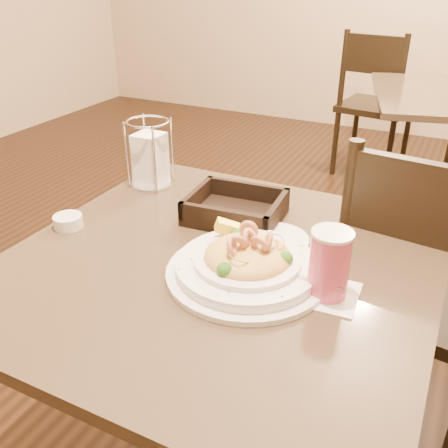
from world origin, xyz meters
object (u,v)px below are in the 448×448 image
at_px(dining_chair_far, 374,101).
at_px(napkin_caddy, 150,158).
at_px(dining_chair_near, 418,292).
at_px(pasta_bowl, 247,263).
at_px(bread_basket, 235,210).
at_px(butter_ramekin, 68,221).
at_px(side_plate, 275,240).
at_px(main_table, 220,341).
at_px(drink_glass, 329,264).

distance_m(dining_chair_far, napkin_caddy, 2.21).
bearing_deg(dining_chair_near, pasta_bowl, 60.41).
bearing_deg(dining_chair_far, napkin_caddy, 91.69).
height_order(pasta_bowl, napkin_caddy, napkin_caddy).
height_order(bread_basket, butter_ramekin, bread_basket).
bearing_deg(side_plate, dining_chair_near, 41.09).
distance_m(dining_chair_far, bread_basket, 2.28).
bearing_deg(napkin_caddy, butter_ramekin, -96.48).
xyz_separation_m(dining_chair_far, butter_ramekin, (-0.26, -2.49, 0.24)).
distance_m(main_table, napkin_caddy, 0.55).
xyz_separation_m(dining_chair_far, napkin_caddy, (-0.22, -2.18, 0.30)).
bearing_deg(napkin_caddy, side_plate, -19.00).
xyz_separation_m(dining_chair_far, pasta_bowl, (0.22, -2.49, 0.25)).
height_order(bread_basket, side_plate, bread_basket).
bearing_deg(drink_glass, main_table, 175.75).
bearing_deg(main_table, drink_glass, -4.25).
xyz_separation_m(pasta_bowl, bread_basket, (-0.13, 0.22, -0.01)).
bearing_deg(side_plate, pasta_bowl, -90.25).
distance_m(pasta_bowl, side_plate, 0.16).
distance_m(main_table, bread_basket, 0.32).
xyz_separation_m(main_table, dining_chair_far, (-0.14, 2.46, 0.01)).
relative_size(side_plate, butter_ramekin, 2.26).
distance_m(main_table, dining_chair_near, 0.57).
bearing_deg(dining_chair_far, side_plate, 102.89).
relative_size(main_table, dining_chair_far, 0.97).
distance_m(bread_basket, butter_ramekin, 0.41).
bearing_deg(napkin_caddy, dining_chair_far, 84.18).
bearing_deg(pasta_bowl, butter_ramekin, -179.81).
distance_m(bread_basket, side_plate, 0.15).
bearing_deg(bread_basket, side_plate, -26.36).
height_order(dining_chair_near, side_plate, dining_chair_near).
bearing_deg(bread_basket, pasta_bowl, -59.36).
distance_m(drink_glass, napkin_caddy, 0.68).
height_order(dining_chair_near, bread_basket, dining_chair_near).
distance_m(pasta_bowl, napkin_caddy, 0.54).
bearing_deg(drink_glass, dining_chair_near, 70.14).
bearing_deg(pasta_bowl, main_table, 160.88).
xyz_separation_m(dining_chair_near, napkin_caddy, (-0.76, -0.13, 0.30)).
relative_size(dining_chair_far, butter_ramekin, 13.34).
bearing_deg(butter_ramekin, pasta_bowl, 0.19).
bearing_deg(side_plate, drink_glass, -42.12).
bearing_deg(side_plate, main_table, -120.46).
relative_size(bread_basket, butter_ramekin, 3.46).
relative_size(pasta_bowl, butter_ramekin, 5.32).
xyz_separation_m(dining_chair_near, butter_ramekin, (-0.80, -0.44, 0.24)).
bearing_deg(main_table, bread_basket, 105.85).
distance_m(dining_chair_near, side_plate, 0.48).
bearing_deg(napkin_caddy, main_table, -37.78).
bearing_deg(butter_ramekin, main_table, 4.01).
relative_size(napkin_caddy, butter_ramekin, 2.75).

